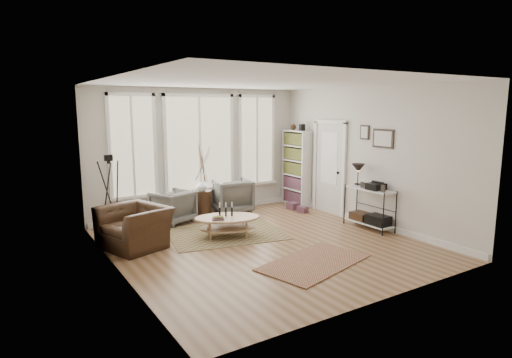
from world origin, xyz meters
TOP-DOWN VIEW (x-y plane):
  - room at (0.02, 0.03)m, footprint 5.50×5.54m
  - bay_window at (0.00, 2.71)m, footprint 4.14×0.12m
  - door at (2.57, 1.15)m, footprint 0.09×1.06m
  - bookcase at (2.44, 2.23)m, footprint 0.31×0.85m
  - low_shelf at (2.38, -0.30)m, footprint 0.38×1.08m
  - wall_art at (2.58, -0.27)m, footprint 0.04×0.88m
  - rug_main at (-0.30, 0.93)m, footprint 2.47×2.03m
  - rug_runner at (0.14, -1.25)m, footprint 2.04×1.46m
  - coffee_table at (-0.37, 0.74)m, footprint 1.43×1.17m
  - armchair_left at (-0.88, 2.26)m, footprint 0.98×0.99m
  - armchair_right at (0.67, 2.43)m, footprint 0.97×0.99m
  - side_table at (-0.07, 2.45)m, footprint 0.39×0.39m
  - vase at (-0.12, 2.40)m, footprint 0.31×0.31m
  - accent_chair at (-2.05, 1.08)m, footprint 1.38×1.29m
  - tripod_camera at (-2.22, 2.01)m, footprint 0.56×0.56m
  - book_stack_near at (2.05, 1.86)m, footprint 0.23×0.28m
  - book_stack_far at (2.05, 1.47)m, footprint 0.23×0.26m

SIDE VIEW (x-z plane):
  - rug_main at x=-0.30m, z-range 0.00..0.01m
  - rug_runner at x=0.14m, z-range 0.01..0.02m
  - book_stack_far at x=2.05m, z-range 0.00..0.14m
  - book_stack_near at x=2.05m, z-range 0.00..0.17m
  - coffee_table at x=-0.37m, z-range 0.02..0.59m
  - armchair_left at x=-0.88m, z-range 0.00..0.71m
  - accent_chair at x=-2.05m, z-range 0.00..0.73m
  - armchair_right at x=0.67m, z-range 0.00..0.79m
  - low_shelf at x=2.38m, z-range -0.14..1.16m
  - vase at x=-0.12m, z-range 0.59..0.85m
  - tripod_camera at x=-2.22m, z-range -0.06..1.52m
  - side_table at x=-0.07m, z-range -0.03..1.61m
  - bookcase at x=2.44m, z-range -0.07..1.99m
  - door at x=2.57m, z-range 0.01..2.23m
  - room at x=0.02m, z-range -0.02..2.88m
  - bay_window at x=0.00m, z-range 0.49..2.73m
  - wall_art at x=2.58m, z-range 1.66..2.10m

